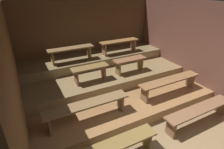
{
  "coord_description": "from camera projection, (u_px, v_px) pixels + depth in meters",
  "views": [
    {
      "loc": [
        -2.3,
        -1.48,
        3.1
      ],
      "look_at": [
        0.04,
        2.95,
        0.64
      ],
      "focal_mm": 29.14,
      "sensor_mm": 36.0,
      "label": 1
    }
  ],
  "objects": [
    {
      "name": "bench_upper_right",
      "position": [
        119.0,
        43.0,
        6.48
      ],
      "size": [
        1.44,
        0.34,
        0.46
      ],
      "color": "olive",
      "rests_on": "platform_upper"
    },
    {
      "name": "bench_floor_left",
      "position": [
        109.0,
        149.0,
        3.36
      ],
      "size": [
        2.01,
        0.34,
        0.46
      ],
      "color": "olive",
      "rests_on": "ground"
    },
    {
      "name": "ground",
      "position": [
        120.0,
        103.0,
        5.41
      ],
      "size": [
        5.79,
        5.56,
        0.08
      ],
      "primitive_type": "cube",
      "color": "#937650"
    },
    {
      "name": "platform_upper",
      "position": [
        95.0,
        59.0,
        6.5
      ],
      "size": [
        4.99,
        1.17,
        0.3
      ],
      "primitive_type": "cube",
      "color": "olive",
      "rests_on": "platform_middle"
    },
    {
      "name": "bench_lower_left",
      "position": [
        87.0,
        106.0,
        4.06
      ],
      "size": [
        1.96,
        0.34,
        0.46
      ],
      "color": "olive",
      "rests_on": "platform_lower"
    },
    {
      "name": "wall_back",
      "position": [
        88.0,
        38.0,
        6.7
      ],
      "size": [
        5.79,
        0.06,
        2.74
      ],
      "primitive_type": "cube",
      "color": "brown",
      "rests_on": "ground"
    },
    {
      "name": "wall_left",
      "position": [
        15.0,
        79.0,
        3.73
      ],
      "size": [
        0.06,
        5.56,
        2.74
      ],
      "primitive_type": "cube",
      "color": "brown",
      "rests_on": "ground"
    },
    {
      "name": "bench_middle_left",
      "position": [
        90.0,
        71.0,
        5.15
      ],
      "size": [
        1.07,
        0.34,
        0.46
      ],
      "color": "olive",
      "rests_on": "platform_middle"
    },
    {
      "name": "platform_middle",
      "position": [
        102.0,
        73.0,
        6.16
      ],
      "size": [
        4.99,
        2.35,
        0.3
      ],
      "primitive_type": "cube",
      "color": "olive",
      "rests_on": "platform_lower"
    },
    {
      "name": "bench_floor_right",
      "position": [
        199.0,
        111.0,
        4.39
      ],
      "size": [
        2.01,
        0.34,
        0.46
      ],
      "color": "#8B6042",
      "rests_on": "ground"
    },
    {
      "name": "bench_lower_right",
      "position": [
        170.0,
        82.0,
        5.09
      ],
      "size": [
        1.96,
        0.34,
        0.46
      ],
      "color": "#91623C",
      "rests_on": "platform_lower"
    },
    {
      "name": "bench_middle_right",
      "position": [
        130.0,
        62.0,
        5.71
      ],
      "size": [
        1.07,
        0.34,
        0.46
      ],
      "color": "#915F3E",
      "rests_on": "platform_middle"
    },
    {
      "name": "bench_upper_left",
      "position": [
        71.0,
        51.0,
        5.74
      ],
      "size": [
        1.44,
        0.34,
        0.46
      ],
      "color": "olive",
      "rests_on": "platform_upper"
    },
    {
      "name": "platform_lower",
      "position": [
        111.0,
        89.0,
        5.79
      ],
      "size": [
        4.99,
        3.61,
        0.3
      ],
      "primitive_type": "cube",
      "color": "#9F7045",
      "rests_on": "ground"
    },
    {
      "name": "wall_right",
      "position": [
        188.0,
        45.0,
        5.85
      ],
      "size": [
        0.06,
        5.56,
        2.74
      ],
      "primitive_type": "cube",
      "color": "brown",
      "rests_on": "ground"
    }
  ]
}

